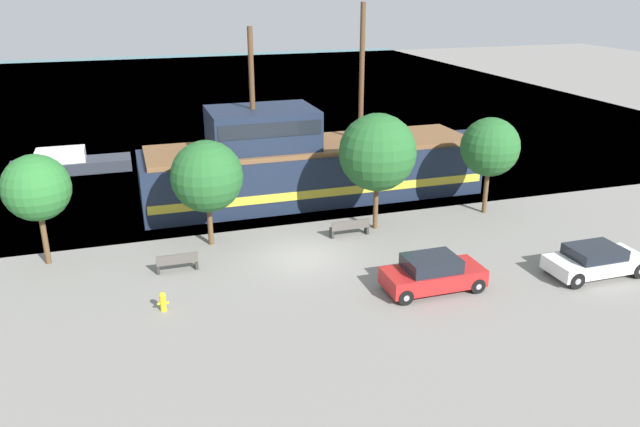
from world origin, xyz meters
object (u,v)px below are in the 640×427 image
Objects in this scene: parked_car_curb_front at (595,260)px; pirate_ship at (308,164)px; moored_boat_outer at (69,163)px; parked_car_curb_mid at (433,274)px; bench_promenade_east at (177,262)px; moored_boat_dockside at (381,152)px; bench_promenade_west at (350,227)px; fire_hydrant at (163,301)px.

pirate_ship is at bearing 122.46° from parked_car_curb_front.
moored_boat_outer is 26.38m from parked_car_curb_mid.
bench_promenade_east is (-16.60, 5.65, -0.22)m from parked_car_curb_front.
bench_promenade_east is (-9.51, 4.80, -0.28)m from parked_car_curb_mid.
moored_boat_dockside reaches higher than bench_promenade_west.
pirate_ship reaches higher than moored_boat_outer.
pirate_ship reaches higher than parked_car_curb_mid.
fire_hydrant is at bearing -133.51° from moored_boat_dockside.
moored_boat_outer is 1.85× the size of parked_car_curb_mid.
parked_car_curb_front is at bearing -18.78° from bench_promenade_east.
pirate_ship is at bearing 50.66° from fire_hydrant.
bench_promenade_east is (-15.04, -13.49, -0.15)m from moored_boat_dockside.
parked_car_curb_mid is 5.23× the size of fire_hydrant.
moored_boat_dockside is 1.42× the size of parked_car_curb_front.
parked_car_curb_front is 7.15m from parked_car_curb_mid.
parked_car_curb_mid reaches higher than bench_promenade_west.
moored_boat_outer is at bearing 144.63° from pirate_ship.
bench_promenade_west is at bearing 100.64° from parked_car_curb_mid.
bench_promenade_east is at bearing -170.12° from bench_promenade_west.
moored_boat_dockside is at bearing 46.49° from fire_hydrant.
bench_promenade_east is (-8.12, -7.69, -1.50)m from pirate_ship.
fire_hydrant is at bearing -129.34° from pirate_ship.
fire_hydrant is at bearing -104.61° from bench_promenade_east.
moored_boat_dockside reaches higher than parked_car_curb_mid.
moored_boat_dockside is 7.60× the size of fire_hydrant.
fire_hydrant is (-10.36, 1.55, -0.30)m from parked_car_curb_mid.
moored_boat_outer is at bearing 123.79° from parked_car_curb_mid.
fire_hydrant is at bearing 171.51° from parked_car_curb_mid.
moored_boat_outer is 20.83m from fire_hydrant.
parked_car_curb_front is 1.03× the size of parked_car_curb_mid.
bench_promenade_east is at bearing 161.22° from parked_car_curb_front.
bench_promenade_west is at bearing 9.88° from bench_promenade_east.
pirate_ship reaches higher than parked_car_curb_front.
bench_promenade_west is (-8.27, 7.10, -0.22)m from parked_car_curb_front.
moored_boat_dockside is at bearing 39.95° from pirate_ship.
pirate_ship is 12.63m from parked_car_curb_mid.
moored_boat_outer reaches higher than bench_promenade_west.
pirate_ship reaches higher than bench_promenade_west.
moored_boat_dockside is 3.37× the size of bench_promenade_east.
moored_boat_dockside is 19.20m from parked_car_curb_front.
fire_hydrant is 10.32m from bench_promenade_west.
pirate_ship reaches higher than bench_promenade_east.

